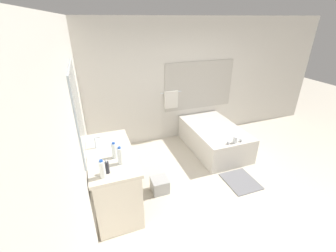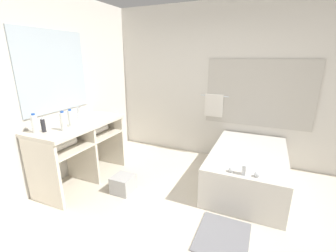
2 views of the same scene
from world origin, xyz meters
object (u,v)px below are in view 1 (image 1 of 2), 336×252
Objects in this scene: water_bottle_2 at (120,156)px; water_bottle_3 at (114,150)px; waste_bin at (160,185)px; soap_dispenser at (107,167)px; bathtub at (214,137)px; water_bottle_1 at (102,169)px.

water_bottle_2 reaches higher than water_bottle_3.
waste_bin is (0.68, 0.13, -0.91)m from water_bottle_3.
water_bottle_2 is 1.33× the size of soap_dispenser.
waste_bin is at bearing -149.81° from bathtub.
water_bottle_3 is (-2.23, -1.04, 0.74)m from bathtub.
water_bottle_1 is at bearing -132.50° from soap_dispenser.
soap_dispenser is 0.70× the size of waste_bin.
bathtub is at bearing 24.91° from water_bottle_3.
water_bottle_3 is at bearing 107.24° from water_bottle_2.
water_bottle_3 is 0.34m from soap_dispenser.
bathtub is 5.97× the size of waste_bin.
soap_dispenser is (-2.37, -1.35, 0.71)m from bathtub.
water_bottle_1 is 1.29× the size of soap_dispenser.
water_bottle_1 is 0.90× the size of waste_bin.
water_bottle_3 reaches higher than bathtub.
waste_bin is (0.63, 0.30, -0.92)m from water_bottle_2.
waste_bin is at bearing 11.13° from water_bottle_3.
water_bottle_2 is (0.25, 0.21, 0.00)m from water_bottle_1.
water_bottle_2 is (-2.18, -1.21, 0.75)m from bathtub.
water_bottle_1 is 1.36m from waste_bin.
soap_dispenser is (0.06, 0.06, -0.03)m from water_bottle_1.
water_bottle_3 is (0.19, 0.38, -0.00)m from water_bottle_1.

